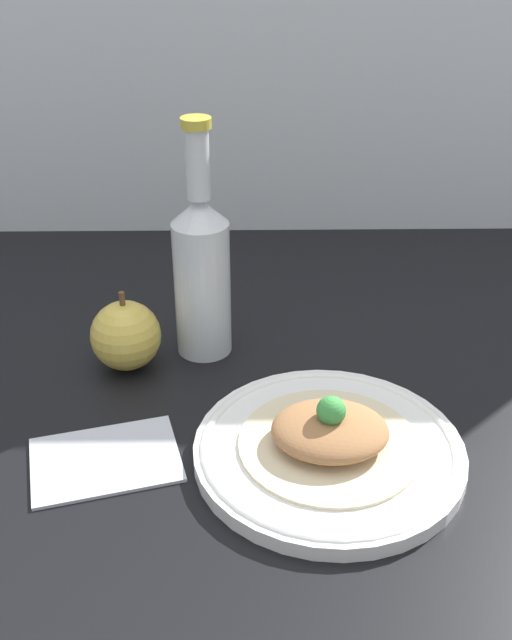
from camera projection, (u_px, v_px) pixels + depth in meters
ground_plane at (243, 414)px, 90.79cm from camera, size 180.00×110.00×4.00cm
plate at (324, 450)px, 80.18cm from camera, size 29.09×29.09×2.09cm
plated_food at (325, 433)px, 79.00cm from camera, size 19.49×19.49×6.20cm
cider_bottle at (198, 269)px, 94.20cm from camera, size 7.21×7.21×30.89cm
apple at (122, 335)px, 94.30cm from camera, size 8.93×8.93×10.64cm
napkin at (101, 458)px, 80.10cm from camera, size 18.00×14.89×0.80cm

